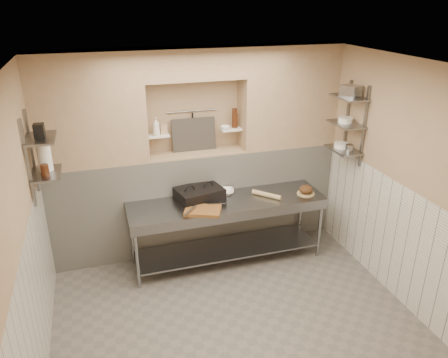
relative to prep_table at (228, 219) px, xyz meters
name	(u,v)px	position (x,y,z in m)	size (l,w,h in m)	color
floor	(236,323)	(-0.27, -1.18, -0.69)	(4.00, 3.90, 0.10)	#66605A
ceiling	(239,62)	(-0.27, -1.18, 2.21)	(4.00, 3.90, 0.10)	silver
wall_left	(17,240)	(-2.32, -1.18, 0.76)	(0.10, 3.90, 2.80)	tan
wall_right	(408,185)	(1.78, -1.18, 0.76)	(0.10, 3.90, 2.80)	tan
wall_back	(192,148)	(-0.27, 0.82, 0.76)	(4.00, 0.10, 2.80)	tan
wall_front	(343,352)	(-0.27, -3.18, 0.76)	(4.00, 0.10, 2.80)	tan
backwall_lower	(197,200)	(-0.27, 0.57, 0.06)	(4.00, 0.40, 1.40)	silver
alcove_sill	(196,153)	(-0.27, 0.57, 0.77)	(1.30, 0.40, 0.02)	tan
backwall_pillar_left	(89,110)	(-1.60, 0.57, 1.46)	(1.35, 0.40, 1.40)	tan
backwall_pillar_right	(288,96)	(1.05, 0.57, 1.46)	(1.35, 0.40, 1.40)	tan
backwall_header	(194,63)	(-0.27, 0.57, 1.96)	(1.30, 0.40, 0.40)	tan
wainscot_left	(38,303)	(-2.26, -1.18, 0.06)	(0.02, 3.90, 1.40)	silver
wainscot_right	(394,239)	(1.72, -1.18, 0.06)	(0.02, 3.90, 1.40)	silver
alcove_shelf_left	(158,136)	(-0.77, 0.57, 1.06)	(0.28, 0.16, 0.03)	white
alcove_shelf_right	(231,129)	(0.23, 0.57, 1.06)	(0.28, 0.16, 0.03)	white
utensil_rail	(192,111)	(-0.27, 0.74, 1.31)	(0.02, 0.02, 0.70)	gray
hanging_steel	(193,124)	(-0.27, 0.72, 1.14)	(0.02, 0.02, 0.30)	black
splash_panel	(194,135)	(-0.27, 0.67, 1.00)	(0.60, 0.02, 0.45)	#383330
shelf_rail_left_a	(32,152)	(-2.25, 0.07, 1.16)	(0.03, 0.03, 0.95)	slate
shelf_rail_left_b	(28,164)	(-2.25, -0.33, 1.16)	(0.03, 0.03, 0.95)	slate
wall_shelf_left_lower	(47,174)	(-2.11, -0.13, 0.96)	(0.30, 0.50, 0.03)	slate
wall_shelf_left_upper	(41,138)	(-2.11, -0.13, 1.36)	(0.30, 0.50, 0.03)	slate
shelf_rail_right_a	(347,119)	(1.70, 0.07, 1.21)	(0.03, 0.03, 1.05)	slate
shelf_rail_right_b	(364,127)	(1.70, -0.33, 1.21)	(0.03, 0.03, 1.05)	slate
wall_shelf_right_lower	(343,150)	(1.57, -0.13, 0.86)	(0.30, 0.50, 0.03)	slate
wall_shelf_right_mid	(346,124)	(1.57, -0.13, 1.21)	(0.30, 0.50, 0.03)	slate
wall_shelf_right_upper	(349,97)	(1.57, -0.13, 1.56)	(0.30, 0.50, 0.03)	slate
prep_table	(228,219)	(0.00, 0.00, 0.00)	(2.60, 0.70, 0.90)	gray
panini_press	(199,194)	(-0.34, 0.17, 0.34)	(0.66, 0.54, 0.16)	black
cutting_board	(203,211)	(-0.39, -0.20, 0.28)	(0.44, 0.31, 0.04)	brown
knife_blade	(217,203)	(-0.18, -0.10, 0.31)	(0.23, 0.03, 0.01)	gray
tongs	(191,210)	(-0.54, -0.21, 0.32)	(0.03, 0.03, 0.29)	gray
mixing_bowl	(225,192)	(0.04, 0.24, 0.29)	(0.24, 0.24, 0.06)	white
rolling_pin	(267,195)	(0.54, -0.02, 0.29)	(0.06, 0.06, 0.41)	tan
bread_board	(306,193)	(1.08, -0.09, 0.26)	(0.24, 0.24, 0.01)	tan
bread_loaf	(306,189)	(1.08, -0.09, 0.33)	(0.18, 0.18, 0.11)	#4C2D19
bottle_soap	(156,126)	(-0.79, 0.55, 1.19)	(0.09, 0.09, 0.24)	white
jar_alcove	(164,129)	(-0.69, 0.59, 1.13)	(0.09, 0.09, 0.13)	tan
bowl_alcove	(225,127)	(0.14, 0.57, 1.09)	(0.13, 0.13, 0.04)	white
condiment_a	(236,121)	(0.30, 0.58, 1.17)	(0.05, 0.05, 0.20)	#38190C
condiment_b	(234,118)	(0.28, 0.59, 1.20)	(0.07, 0.07, 0.27)	#38190C
condiment_c	(235,123)	(0.29, 0.60, 1.13)	(0.07, 0.07, 0.11)	white
jug_left	(45,157)	(-2.11, -0.06, 1.12)	(0.15, 0.15, 0.30)	white
jar_left	(45,170)	(-2.11, -0.24, 1.03)	(0.09, 0.09, 0.13)	#38190C
box_left_upper	(39,131)	(-2.11, -0.13, 1.44)	(0.10, 0.10, 0.15)	black
bowl_right	(342,145)	(1.57, -0.08, 0.90)	(0.20, 0.20, 0.06)	white
canister_right	(349,148)	(1.57, -0.26, 0.92)	(0.10, 0.10, 0.10)	gray
bowl_right_mid	(345,120)	(1.57, -0.10, 1.25)	(0.18, 0.18, 0.07)	white
basket_right	(351,91)	(1.57, -0.15, 1.64)	(0.18, 0.22, 0.14)	gray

